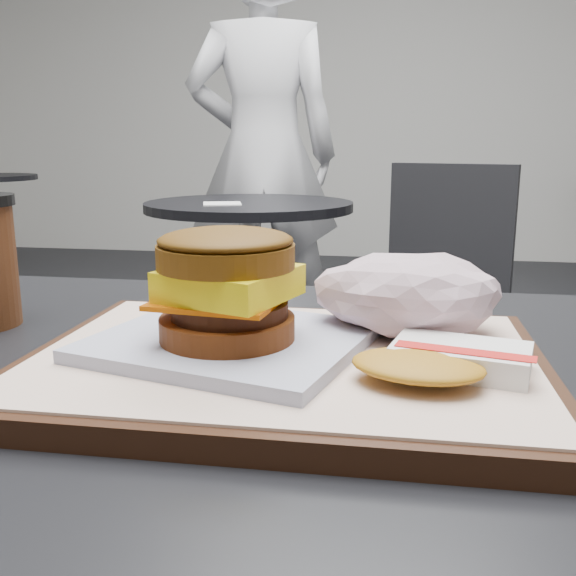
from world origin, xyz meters
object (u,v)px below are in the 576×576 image
at_px(neighbor_table, 250,260).
at_px(neighbor_chair, 409,278).
at_px(customer_table, 227,572).
at_px(crumpled_wrapper, 408,294).
at_px(hash_brown, 442,361).
at_px(patron, 263,154).
at_px(breakfast_sandwich, 228,299).
at_px(serving_tray, 285,365).

distance_m(neighbor_table, neighbor_chair, 0.54).
height_order(customer_table, crumpled_wrapper, crumpled_wrapper).
xyz_separation_m(hash_brown, neighbor_chair, (0.02, 1.68, -0.29)).
relative_size(hash_brown, patron, 0.07).
relative_size(breakfast_sandwich, crumpled_wrapper, 1.54).
relative_size(neighbor_table, neighbor_chair, 0.85).
bearing_deg(breakfast_sandwich, hash_brown, -11.25).
distance_m(serving_tray, patron, 2.37).
bearing_deg(customer_table, hash_brown, -16.68).
xyz_separation_m(neighbor_chair, patron, (-0.62, 0.66, 0.39)).
bearing_deg(breakfast_sandwich, patron, 100.85).
height_order(customer_table, serving_tray, serving_tray).
bearing_deg(serving_tray, neighbor_table, 103.61).
xyz_separation_m(crumpled_wrapper, patron, (-0.58, 2.25, 0.07)).
relative_size(serving_tray, breakfast_sandwich, 1.67).
distance_m(serving_tray, breakfast_sandwich, 0.06).
bearing_deg(neighbor_chair, customer_table, -96.62).
bearing_deg(crumpled_wrapper, neighbor_table, 107.13).
distance_m(breakfast_sandwich, patron, 2.36).
bearing_deg(serving_tray, customer_table, 162.80).
height_order(hash_brown, neighbor_chair, neighbor_chair).
height_order(breakfast_sandwich, crumpled_wrapper, breakfast_sandwich).
relative_size(breakfast_sandwich, hash_brown, 1.77).
bearing_deg(crumpled_wrapper, serving_tray, -143.53).
bearing_deg(neighbor_chair, hash_brown, -90.85).
bearing_deg(crumpled_wrapper, neighbor_chair, 88.32).
bearing_deg(crumpled_wrapper, customer_table, -160.84).
relative_size(customer_table, patron, 0.45).
distance_m(hash_brown, neighbor_chair, 1.71).
distance_m(customer_table, crumpled_wrapper, 0.28).
relative_size(customer_table, hash_brown, 6.24).
xyz_separation_m(customer_table, crumpled_wrapper, (0.14, 0.05, 0.24)).
bearing_deg(crumpled_wrapper, patron, 104.36).
xyz_separation_m(breakfast_sandwich, hash_brown, (0.15, -0.03, -0.03)).
distance_m(customer_table, hash_brown, 0.28).
xyz_separation_m(customer_table, neighbor_table, (-0.35, 1.65, -0.03)).
bearing_deg(neighbor_table, patron, 97.24).
height_order(serving_tray, hash_brown, hash_brown).
distance_m(breakfast_sandwich, neighbor_table, 1.73).
xyz_separation_m(serving_tray, crumpled_wrapper, (0.09, 0.07, 0.04)).
relative_size(serving_tray, crumpled_wrapper, 2.57).
bearing_deg(patron, neighbor_table, 87.62).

